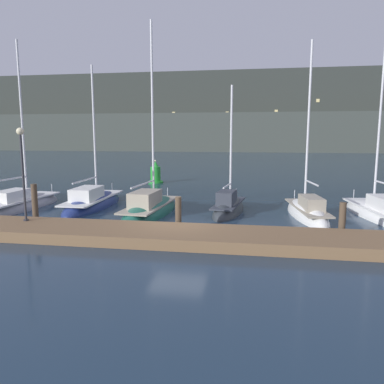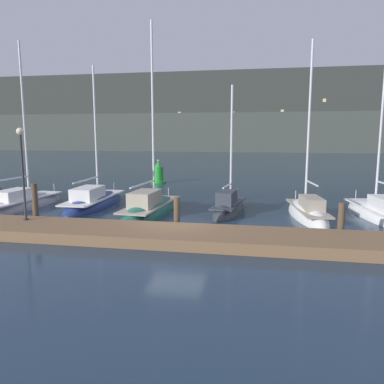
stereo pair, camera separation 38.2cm
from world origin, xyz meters
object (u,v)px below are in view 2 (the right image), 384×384
object	(u,v)px
sailboat_berth_2	(23,206)
channel_buoy	(158,174)
sailboat_berth_6	(307,215)
dock_lamppost	(22,159)
sailboat_berth_7	(380,215)
sailboat_berth_5	(229,211)
sailboat_berth_3	(94,204)
sailboat_berth_4	(150,211)

from	to	relation	value
sailboat_berth_2	channel_buoy	xyz separation A→B (m)	(4.75, 12.74, 0.67)
channel_buoy	sailboat_berth_6	bearing A→B (deg)	-46.98
sailboat_berth_6	dock_lamppost	bearing A→B (deg)	-158.94
sailboat_berth_7	channel_buoy	size ratio (longest dim) A/B	4.88
sailboat_berth_5	dock_lamppost	bearing A→B (deg)	-148.28
sailboat_berth_5	sailboat_berth_7	xyz separation A→B (m)	(7.89, 0.20, -0.00)
sailboat_berth_3	dock_lamppost	bearing A→B (deg)	-95.24
sailboat_berth_2	sailboat_berth_7	distance (m)	20.04
channel_buoy	sailboat_berth_5	bearing A→B (deg)	-58.27
sailboat_berth_2	sailboat_berth_3	size ratio (longest dim) A/B	1.14
sailboat_berth_4	dock_lamppost	xyz separation A→B (m)	(-4.56, -4.39, 3.09)
sailboat_berth_3	channel_buoy	bearing A→B (deg)	85.70
sailboat_berth_4	sailboat_berth_6	distance (m)	8.40
sailboat_berth_7	sailboat_berth_4	bearing A→B (deg)	-174.18
sailboat_berth_7	dock_lamppost	world-z (taller)	sailboat_berth_7
sailboat_berth_5	dock_lamppost	world-z (taller)	sailboat_berth_5
sailboat_berth_4	sailboat_berth_5	size ratio (longest dim) A/B	1.43
sailboat_berth_4	sailboat_berth_5	bearing A→B (deg)	13.78
sailboat_berth_4	sailboat_berth_6	bearing A→B (deg)	4.04
sailboat_berth_3	dock_lamppost	xyz separation A→B (m)	(-0.54, -5.90, 3.11)
sailboat_berth_6	sailboat_berth_7	xyz separation A→B (m)	(3.73, 0.64, 0.00)
dock_lamppost	channel_buoy	bearing A→B (deg)	85.38
sailboat_berth_2	sailboat_berth_7	world-z (taller)	sailboat_berth_2
sailboat_berth_2	sailboat_berth_7	bearing A→B (deg)	2.91
sailboat_berth_2	sailboat_berth_5	xyz separation A→B (m)	(12.12, 0.82, 0.00)
sailboat_berth_4	channel_buoy	bearing A→B (deg)	103.70
sailboat_berth_6	sailboat_berth_3	bearing A→B (deg)	175.77
sailboat_berth_7	dock_lamppost	xyz separation A→B (m)	(-16.66, -5.62, 3.10)
sailboat_berth_6	sailboat_berth_2	bearing A→B (deg)	-178.68
sailboat_berth_3	sailboat_berth_5	distance (m)	8.24
sailboat_berth_4	sailboat_berth_7	world-z (taller)	sailboat_berth_4
sailboat_berth_4	dock_lamppost	world-z (taller)	sailboat_berth_4
sailboat_berth_3	sailboat_berth_4	bearing A→B (deg)	-20.56
sailboat_berth_5	sailboat_berth_6	world-z (taller)	sailboat_berth_6
sailboat_berth_2	sailboat_berth_6	world-z (taller)	sailboat_berth_2
channel_buoy	dock_lamppost	size ratio (longest dim) A/B	0.50
sailboat_berth_4	sailboat_berth_5	distance (m)	4.34
sailboat_berth_7	sailboat_berth_5	bearing A→B (deg)	-178.55
sailboat_berth_4	dock_lamppost	size ratio (longest dim) A/B	2.67
sailboat_berth_7	dock_lamppost	distance (m)	17.86
sailboat_berth_3	sailboat_berth_4	world-z (taller)	sailboat_berth_4
sailboat_berth_4	sailboat_berth_7	distance (m)	12.17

